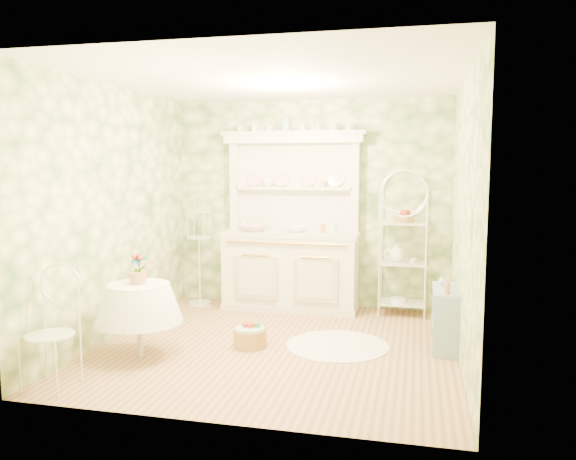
% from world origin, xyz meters
% --- Properties ---
extents(floor, '(3.60, 3.60, 0.00)m').
position_xyz_m(floor, '(0.00, 0.00, 0.00)').
color(floor, tan).
rests_on(floor, ground).
extents(ceiling, '(3.60, 3.60, 0.00)m').
position_xyz_m(ceiling, '(0.00, 0.00, 2.70)').
color(ceiling, white).
rests_on(ceiling, floor).
extents(wall_left, '(3.60, 3.60, 0.00)m').
position_xyz_m(wall_left, '(-1.80, 0.00, 1.35)').
color(wall_left, '#F4EEB5').
rests_on(wall_left, floor).
extents(wall_right, '(3.60, 3.60, 0.00)m').
position_xyz_m(wall_right, '(1.80, 0.00, 1.35)').
color(wall_right, '#F4EEB5').
rests_on(wall_right, floor).
extents(wall_back, '(3.60, 3.60, 0.00)m').
position_xyz_m(wall_back, '(0.00, 1.80, 1.35)').
color(wall_back, '#F4EEB5').
rests_on(wall_back, floor).
extents(wall_front, '(3.60, 3.60, 0.00)m').
position_xyz_m(wall_front, '(0.00, -1.80, 1.35)').
color(wall_front, '#F4EEB5').
rests_on(wall_front, floor).
extents(kitchen_dresser, '(1.87, 0.61, 2.29)m').
position_xyz_m(kitchen_dresser, '(-0.20, 1.52, 1.15)').
color(kitchen_dresser, white).
rests_on(kitchen_dresser, floor).
extents(bakers_rack, '(0.58, 0.42, 1.81)m').
position_xyz_m(bakers_rack, '(1.22, 1.56, 0.90)').
color(bakers_rack, white).
rests_on(bakers_rack, floor).
extents(side_shelf, '(0.37, 0.77, 0.63)m').
position_xyz_m(side_shelf, '(1.68, 0.34, 0.32)').
color(side_shelf, '#89A7C0').
rests_on(side_shelf, floor).
extents(round_table, '(0.80, 0.80, 0.70)m').
position_xyz_m(round_table, '(-1.23, -0.59, 0.35)').
color(round_table, white).
rests_on(round_table, floor).
extents(cafe_chair, '(0.46, 0.46, 0.89)m').
position_xyz_m(cafe_chair, '(-1.57, -1.48, 0.44)').
color(cafe_chair, white).
rests_on(cafe_chair, floor).
extents(birdcage_stand, '(0.36, 0.36, 1.39)m').
position_xyz_m(birdcage_stand, '(-1.43, 1.47, 0.69)').
color(birdcage_stand, white).
rests_on(birdcage_stand, floor).
extents(floor_basket, '(0.40, 0.40, 0.25)m').
position_xyz_m(floor_basket, '(-0.26, -0.08, 0.12)').
color(floor_basket, '#B07B46').
rests_on(floor_basket, floor).
extents(lace_rug, '(1.26, 1.26, 0.01)m').
position_xyz_m(lace_rug, '(0.61, 0.14, 0.00)').
color(lace_rug, white).
rests_on(lace_rug, floor).
extents(bowl_floral, '(0.42, 0.42, 0.08)m').
position_xyz_m(bowl_floral, '(-0.68, 1.48, 1.02)').
color(bowl_floral, white).
rests_on(bowl_floral, kitchen_dresser).
extents(bowl_white, '(0.32, 0.32, 0.08)m').
position_xyz_m(bowl_white, '(-0.12, 1.49, 1.02)').
color(bowl_white, white).
rests_on(bowl_white, kitchen_dresser).
extents(cup_left, '(0.15, 0.15, 0.11)m').
position_xyz_m(cup_left, '(-0.54, 1.68, 1.61)').
color(cup_left, white).
rests_on(cup_left, kitchen_dresser).
extents(cup_right, '(0.13, 0.13, 0.09)m').
position_xyz_m(cup_right, '(0.18, 1.68, 1.61)').
color(cup_right, white).
rests_on(cup_right, kitchen_dresser).
extents(potted_geranium, '(0.17, 0.11, 0.31)m').
position_xyz_m(potted_geranium, '(-1.22, -0.59, 0.85)').
color(potted_geranium, '#3F7238').
rests_on(potted_geranium, round_table).
extents(bottle_amber, '(0.08, 0.08, 0.15)m').
position_xyz_m(bottle_amber, '(1.68, 0.08, 0.68)').
color(bottle_amber, '#C2764A').
rests_on(bottle_amber, side_shelf).
extents(bottle_blue, '(0.06, 0.06, 0.11)m').
position_xyz_m(bottle_blue, '(1.68, 0.36, 0.65)').
color(bottle_blue, '#8CA8C6').
rests_on(bottle_blue, side_shelf).
extents(bottle_glass, '(0.08, 0.08, 0.09)m').
position_xyz_m(bottle_glass, '(1.64, 0.53, 0.65)').
color(bottle_glass, silver).
rests_on(bottle_glass, side_shelf).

